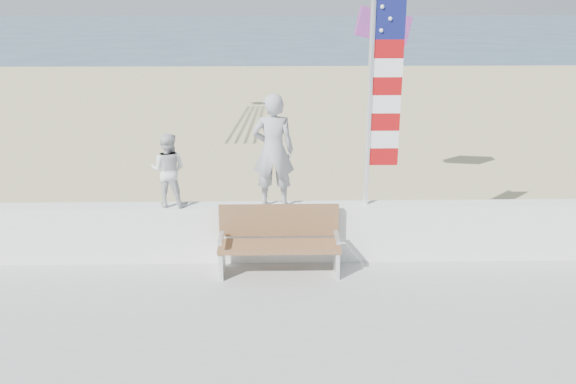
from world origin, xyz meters
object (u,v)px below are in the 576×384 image
(adult, at_px, (273,150))
(child, at_px, (168,170))
(bench, at_px, (279,240))
(flag, at_px, (379,79))

(adult, distance_m, child, 1.61)
(adult, distance_m, bench, 1.33)
(adult, distance_m, flag, 1.87)
(child, relative_size, flag, 0.32)
(flag, bearing_deg, bench, -162.77)
(adult, relative_size, child, 1.52)
(child, height_order, bench, child)
(bench, bearing_deg, flag, 17.23)
(adult, bearing_deg, flag, -179.01)
(bench, xyz_separation_m, flag, (1.46, 0.45, 2.30))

